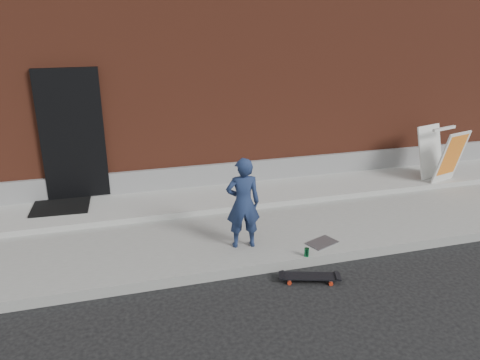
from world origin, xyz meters
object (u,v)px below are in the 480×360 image
object	(u,v)px
child	(243,203)
skateboard	(310,277)
pizza_sign	(442,154)
soda_can	(307,252)

from	to	relation	value
child	skateboard	bearing A→B (deg)	131.08
skateboard	child	bearing A→B (deg)	124.53
child	skateboard	world-z (taller)	child
child	pizza_sign	xyz separation A→B (m)	(4.42, 1.43, -0.05)
skateboard	soda_can	world-z (taller)	soda_can
skateboard	soda_can	xyz separation A→B (m)	(0.12, 0.40, 0.14)
soda_can	child	bearing A→B (deg)	144.67
child	soda_can	size ratio (longest dim) A/B	10.96
pizza_sign	child	bearing A→B (deg)	-162.13
skateboard	pizza_sign	xyz separation A→B (m)	(3.78, 2.37, 0.70)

